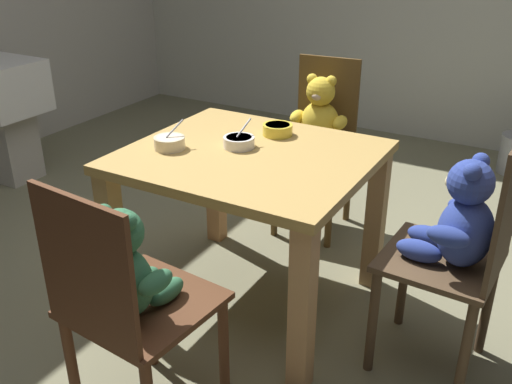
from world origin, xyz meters
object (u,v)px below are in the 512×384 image
Objects in this scene: dining_table at (250,182)px; teddy_chair_near_front at (128,286)px; porridge_bowl_yellow_far_center at (279,130)px; porridge_bowl_white_center at (239,142)px; teddy_chair_near_right at (460,233)px; sink_basin at (2,103)px; teddy_chair_far_center at (319,127)px; porridge_bowl_cream_near_left at (170,143)px.

dining_table is 1.07× the size of teddy_chair_near_front.
porridge_bowl_white_center is at bearing -108.86° from porridge_bowl_yellow_far_center.
porridge_bowl_yellow_far_center is (-0.84, 0.26, 0.15)m from teddy_chair_near_right.
sink_basin is at bearing 169.12° from dining_table.
teddy_chair_far_center is at bearing 95.35° from porridge_bowl_yellow_far_center.
teddy_chair_near_front is 6.96× the size of porridge_bowl_yellow_far_center.
teddy_chair_near_front is 1.16× the size of sink_basin.
porridge_bowl_cream_near_left reaches higher than porridge_bowl_yellow_far_center.
teddy_chair_far_center reaches higher than dining_table.
porridge_bowl_cream_near_left is at bearing -130.20° from porridge_bowl_yellow_far_center.
teddy_chair_far_center reaches higher than teddy_chair_near_front.
dining_table is at bearing 1.68° from teddy_chair_near_right.
teddy_chair_far_center reaches higher than porridge_bowl_yellow_far_center.
porridge_bowl_cream_near_left is (-0.24, -0.15, 0.00)m from porridge_bowl_white_center.
porridge_bowl_white_center is at bearing 157.93° from dining_table.
teddy_chair_near_front reaches higher than sink_basin.
sink_basin is at bearing 163.36° from porridge_bowl_cream_near_left.
teddy_chair_near_right is 1.22× the size of sink_basin.
porridge_bowl_cream_near_left is at bearing -157.37° from dining_table.
porridge_bowl_white_center is (-0.11, 0.83, 0.18)m from teddy_chair_near_front.
porridge_bowl_yellow_far_center is 0.17× the size of sink_basin.
teddy_chair_far_center is 0.98m from porridge_bowl_cream_near_left.
teddy_chair_near_right is at bearing -1.44° from dining_table.
teddy_chair_near_right is 7.23× the size of porridge_bowl_cream_near_left.
teddy_chair_near_front is at bearing -29.83° from sink_basin.
teddy_chair_near_right is (0.81, 0.78, 0.03)m from teddy_chair_near_front.
teddy_chair_far_center is at bearing 88.54° from porridge_bowl_white_center.
porridge_bowl_yellow_far_center is at bearing 71.14° from porridge_bowl_white_center.
teddy_chair_near_right is at bearing -3.05° from porridge_bowl_white_center.
porridge_bowl_cream_near_left is 0.17× the size of sink_basin.
porridge_bowl_white_center is (-0.07, 0.03, 0.16)m from dining_table.
sink_basin is at bearing 175.70° from porridge_bowl_yellow_far_center.
dining_table is 7.33× the size of porridge_bowl_cream_near_left.
porridge_bowl_white_center is at bearing 0.07° from teddy_chair_near_right.
teddy_chair_far_center is 7.00× the size of porridge_bowl_yellow_far_center.
dining_table is 0.37m from porridge_bowl_cream_near_left.
sink_basin is (-1.98, 0.37, -0.22)m from porridge_bowl_white_center.
sink_basin is (-2.00, -0.41, -0.06)m from teddy_chair_far_center.
teddy_chair_near_right is at bearing -8.15° from sink_basin.
porridge_bowl_yellow_far_center is at bearing -4.30° from sink_basin.
sink_basin is (-2.05, 0.15, -0.22)m from porridge_bowl_yellow_far_center.
teddy_chair_far_center is at bearing 8.46° from teddy_chair_near_front.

